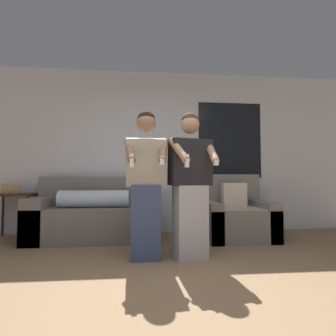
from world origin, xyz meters
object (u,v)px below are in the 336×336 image
side_table (15,200)px  person_right (190,185)px  couch (96,216)px  armchair (235,216)px  person_left (146,184)px

side_table → person_right: 2.78m
couch → armchair: bearing=-2.8°
person_left → person_right: (0.49, 0.01, -0.01)m
armchair → person_right: bearing=-131.2°
couch → side_table: (-1.24, 0.22, 0.22)m
person_left → person_right: size_ratio=1.00×
person_left → side_table: bearing=146.5°
armchair → person_right: person_right is taller
side_table → person_right: (2.45, -1.29, 0.25)m
couch → armchair: armchair is taller
side_table → person_left: (1.96, -1.30, 0.26)m
armchair → side_table: armchair is taller
armchair → side_table: bearing=174.5°
armchair → couch: bearing=177.2°
couch → person_left: size_ratio=1.09×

